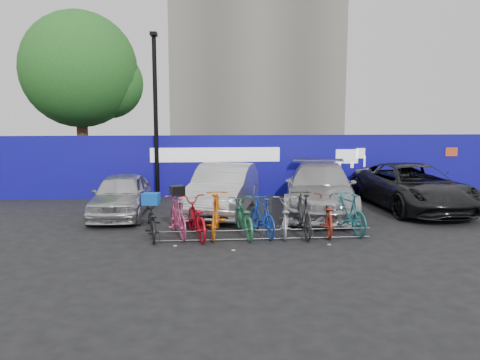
{
  "coord_description": "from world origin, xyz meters",
  "views": [
    {
      "loc": [
        -1.52,
        -12.12,
        3.21
      ],
      "look_at": [
        -0.37,
        2.0,
        1.21
      ],
      "focal_mm": 35.0,
      "sensor_mm": 36.0,
      "label": 1
    }
  ],
  "objects": [
    {
      "name": "bike_6",
      "position": [
        0.67,
        -0.02,
        0.48
      ],
      "size": [
        0.92,
        1.9,
        0.96
      ],
      "primitive_type": "imported",
      "rotation": [
        0.0,
        0.0,
        2.98
      ],
      "color": "#AAACB2",
      "rests_on": "ground"
    },
    {
      "name": "cargo_topcase",
      "position": [
        -2.17,
        -0.02,
        1.24
      ],
      "size": [
        0.42,
        0.4,
        0.25
      ],
      "primitive_type": "cube",
      "rotation": [
        0.0,
        0.0,
        0.35
      ],
      "color": "black",
      "rests_on": "bike_1"
    },
    {
      "name": "bike_rack",
      "position": [
        -0.0,
        -0.6,
        0.16
      ],
      "size": [
        5.6,
        0.03,
        0.3
      ],
      "color": "#595B60",
      "rests_on": "ground"
    },
    {
      "name": "ground",
      "position": [
        0.0,
        0.0,
        0.0
      ],
      "size": [
        100.0,
        100.0,
        0.0
      ],
      "primitive_type": "plane",
      "color": "black",
      "rests_on": "ground"
    },
    {
      "name": "bike_0",
      "position": [
        -2.84,
        -0.14,
        0.45
      ],
      "size": [
        0.86,
        1.78,
        0.89
      ],
      "primitive_type": "imported",
      "rotation": [
        0.0,
        0.0,
        3.3
      ],
      "color": "black",
      "rests_on": "ground"
    },
    {
      "name": "car_3",
      "position": [
        5.58,
        3.01,
        0.77
      ],
      "size": [
        2.76,
        5.61,
        1.53
      ],
      "primitive_type": "imported",
      "rotation": [
        0.0,
        0.0,
        0.04
      ],
      "color": "black",
      "rests_on": "ground"
    },
    {
      "name": "bike_8",
      "position": [
        1.83,
        -0.0,
        0.51
      ],
      "size": [
        0.98,
        2.03,
        1.03
      ],
      "primitive_type": "imported",
      "rotation": [
        0.0,
        0.0,
        2.98
      ],
      "color": "maroon",
      "rests_on": "ground"
    },
    {
      "name": "car_1",
      "position": [
        -0.83,
        2.89,
        0.79
      ],
      "size": [
        2.84,
        5.08,
        1.59
      ],
      "primitive_type": "imported",
      "rotation": [
        0.0,
        0.0,
        -0.26
      ],
      "color": "#BABBBF",
      "rests_on": "ground"
    },
    {
      "name": "bike_1",
      "position": [
        -2.17,
        -0.02,
        0.55
      ],
      "size": [
        0.97,
        1.92,
        1.11
      ],
      "primitive_type": "imported",
      "rotation": [
        0.0,
        0.0,
        3.4
      ],
      "color": "#C73F74",
      "rests_on": "ground"
    },
    {
      "name": "bike_5",
      "position": [
        0.06,
        -0.1,
        0.53
      ],
      "size": [
        0.89,
        1.83,
        1.06
      ],
      "primitive_type": "imported",
      "rotation": [
        0.0,
        0.0,
        3.38
      ],
      "color": "#1138B7",
      "rests_on": "ground"
    },
    {
      "name": "bike_4",
      "position": [
        -0.44,
        -0.09,
        0.49
      ],
      "size": [
        0.9,
        1.95,
        0.99
      ],
      "primitive_type": "imported",
      "rotation": [
        0.0,
        0.0,
        3.28
      ],
      "color": "#237848",
      "rests_on": "ground"
    },
    {
      "name": "car_0",
      "position": [
        -4.08,
        2.7,
        0.68
      ],
      "size": [
        1.67,
        4.0,
        1.35
      ],
      "primitive_type": "imported",
      "rotation": [
        0.0,
        0.0,
        -0.02
      ],
      "color": "#BAB9BE",
      "rests_on": "ground"
    },
    {
      "name": "bike_7",
      "position": [
        1.13,
        -0.19,
        0.59
      ],
      "size": [
        0.58,
        1.98,
        1.19
      ],
      "primitive_type": "imported",
      "rotation": [
        0.0,
        0.0,
        3.13
      ],
      "color": "#242526",
      "rests_on": "ground"
    },
    {
      "name": "bike_2",
      "position": [
        -1.7,
        -0.12,
        0.52
      ],
      "size": [
        1.12,
        2.1,
        1.05
      ],
      "primitive_type": "imported",
      "rotation": [
        0.0,
        0.0,
        3.37
      ],
      "color": "#B40918",
      "rests_on": "ground"
    },
    {
      "name": "lamppost",
      "position": [
        -3.2,
        5.4,
        3.27
      ],
      "size": [
        0.25,
        0.5,
        6.11
      ],
      "color": "black",
      "rests_on": "ground"
    },
    {
      "name": "hoarding",
      "position": [
        0.01,
        6.0,
        1.2
      ],
      "size": [
        22.0,
        0.18,
        2.4
      ],
      "color": "#140A95",
      "rests_on": "ground"
    },
    {
      "name": "bike_3",
      "position": [
        -1.17,
        -0.04,
        0.6
      ],
      "size": [
        0.78,
        2.04,
        1.2
      ],
      "primitive_type": "imported",
      "rotation": [
        0.0,
        0.0,
        3.03
      ],
      "color": "#D8600E",
      "rests_on": "ground"
    },
    {
      "name": "tree",
      "position": [
        -6.77,
        10.06,
        5.07
      ],
      "size": [
        5.4,
        5.2,
        7.8
      ],
      "color": "#382314",
      "rests_on": "ground"
    },
    {
      "name": "bike_9",
      "position": [
        2.4,
        0.01,
        0.56
      ],
      "size": [
        0.93,
        1.93,
        1.12
      ],
      "primitive_type": "imported",
      "rotation": [
        0.0,
        0.0,
        3.37
      ],
      "color": "#19646C",
      "rests_on": "ground"
    },
    {
      "name": "cargo_crate",
      "position": [
        -2.84,
        -0.14,
        1.04
      ],
      "size": [
        0.47,
        0.39,
        0.3
      ],
      "primitive_type": "cube",
      "rotation": [
        0.0,
        0.0,
        -0.18
      ],
      "color": "#0D4CB4",
      "rests_on": "bike_0"
    },
    {
      "name": "car_2",
      "position": [
        2.33,
        2.76,
        0.79
      ],
      "size": [
        3.36,
        5.82,
        1.59
      ],
      "primitive_type": "imported",
      "rotation": [
        0.0,
        0.0,
        -0.22
      ],
      "color": "#B4B3B8",
      "rests_on": "ground"
    }
  ]
}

